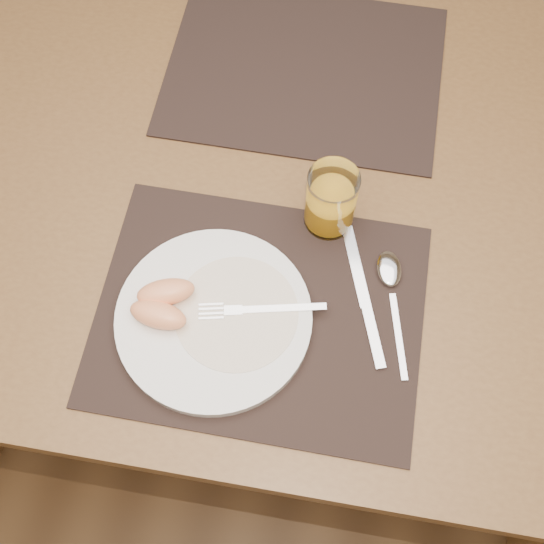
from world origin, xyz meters
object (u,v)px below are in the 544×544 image
(fork, at_px, (251,310))
(knife, at_px, (366,307))
(plate, at_px, (214,318))
(spoon, at_px, (390,278))
(juice_glass, at_px, (331,202))
(placemat_far, at_px, (304,70))
(table, at_px, (276,208))
(placemat_near, at_px, (260,314))

(fork, relative_size, knife, 0.82)
(plate, distance_m, fork, 0.05)
(plate, xyz_separation_m, spoon, (0.23, 0.10, -0.00))
(fork, height_order, juice_glass, juice_glass)
(placemat_far, relative_size, spoon, 2.36)
(fork, xyz_separation_m, knife, (0.16, 0.04, -0.02))
(juice_glass, bearing_deg, table, 147.40)
(placemat_far, xyz_separation_m, plate, (-0.06, -0.46, 0.01))
(table, distance_m, placemat_far, 0.24)
(fork, bearing_deg, plate, -160.52)
(placemat_far, height_order, spoon, spoon)
(placemat_far, xyz_separation_m, fork, (-0.01, -0.44, 0.02))
(plate, xyz_separation_m, juice_glass, (0.13, 0.19, 0.04))
(table, bearing_deg, placemat_far, 87.49)
(placemat_far, relative_size, juice_glass, 4.11)
(knife, bearing_deg, fork, -166.70)
(table, distance_m, placemat_near, 0.24)
(table, bearing_deg, plate, -101.02)
(plate, distance_m, spoon, 0.25)
(table, relative_size, plate, 5.19)
(juice_glass, bearing_deg, fork, -116.73)
(fork, bearing_deg, placemat_far, 89.00)
(placemat_near, distance_m, spoon, 0.19)
(placemat_far, distance_m, fork, 0.44)
(placemat_far, bearing_deg, placemat_near, -89.57)
(table, relative_size, spoon, 7.33)
(placemat_far, distance_m, plate, 0.46)
(table, height_order, placemat_near, placemat_near)
(knife, height_order, spoon, spoon)
(fork, height_order, spoon, fork)
(placemat_near, relative_size, plate, 1.67)
(placemat_far, bearing_deg, fork, -91.00)
(knife, bearing_deg, spoon, 58.82)
(placemat_near, bearing_deg, knife, 12.76)
(juice_glass, bearing_deg, spoon, -40.04)
(placemat_near, xyz_separation_m, placemat_far, (-0.00, 0.44, 0.00))
(table, distance_m, knife, 0.26)
(placemat_far, xyz_separation_m, knife, (0.15, -0.41, 0.00))
(table, relative_size, placemat_near, 3.11)
(knife, height_order, juice_glass, juice_glass)
(placemat_near, relative_size, spoon, 2.36)
(table, relative_size, knife, 6.58)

